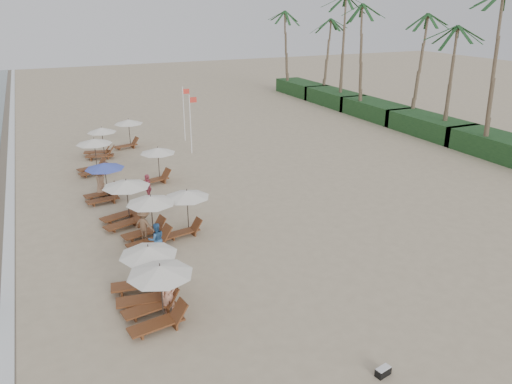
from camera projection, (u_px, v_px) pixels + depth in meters
name	position (u px, v px, depth m)	size (l,w,h in m)	color
ground	(280.00, 256.00, 22.48)	(160.00, 160.00, 0.00)	tan
foam_line	(9.00, 216.00, 26.64)	(0.50, 140.00, 0.02)	white
shrub_hedge	(429.00, 126.00, 43.06)	(3.20, 53.00, 1.60)	#193D1C
palm_row	(434.00, 14.00, 40.56)	(7.00, 52.00, 12.30)	brown
lounger_station_0	(155.00, 294.00, 17.49)	(2.67, 2.36, 2.19)	brown
lounger_station_1	(143.00, 274.00, 18.97)	(2.69, 2.24, 2.14)	brown
lounger_station_2	(147.00, 220.00, 23.45)	(2.69, 2.33, 2.29)	brown
lounger_station_3	(123.00, 202.00, 25.37)	(2.76, 2.45, 2.36)	brown
lounger_station_4	(103.00, 181.00, 28.45)	(2.50, 2.23, 2.26)	brown
lounger_station_5	(93.00, 155.00, 33.05)	(2.57, 2.38, 2.36)	brown
lounger_station_6	(100.00, 143.00, 36.68)	(2.58, 2.30, 2.21)	brown
inland_station_0	(185.00, 206.00, 24.14)	(2.54, 2.24, 2.22)	brown
inland_station_1	(156.00, 162.00, 31.29)	(2.70, 2.24, 2.22)	brown
inland_station_2	(127.00, 130.00, 38.96)	(2.62, 2.24, 2.22)	brown
beachgoer_near	(169.00, 294.00, 18.14)	(0.54, 0.36, 1.49)	tan
beachgoer_mid_a	(156.00, 239.00, 22.33)	(0.76, 0.59, 1.55)	#2D5788
beachgoer_mid_b	(144.00, 225.00, 23.71)	(1.04, 0.60, 1.61)	brown
beachgoer_far_a	(148.00, 188.00, 28.40)	(0.98, 0.41, 1.67)	#BB4A5B
beachgoer_far_b	(100.00, 182.00, 29.28)	(0.85, 0.56, 1.75)	#9E7556
duffel_bag	(383.00, 371.00, 15.21)	(0.54, 0.35, 0.28)	black
flag_pole_near	(191.00, 121.00, 37.11)	(0.60, 0.08, 4.46)	silver
flag_pole_far	(184.00, 111.00, 40.61)	(0.60, 0.08, 4.48)	silver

